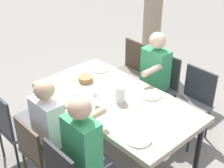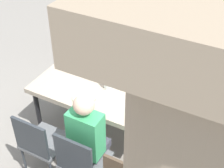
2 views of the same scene
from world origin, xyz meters
The scene contains 25 objects.
ground_plane centered at (0.00, 0.00, 0.00)m, with size 16.00×16.00×0.00m, color gray.
dining_table centered at (0.00, 0.00, 0.71)m, with size 1.86×0.99×0.77m.
chair_west_north centered at (-0.67, 0.92, 0.54)m, with size 0.44×0.44×0.93m.
chair_west_south centered at (-0.67, -0.92, 0.54)m, with size 0.44×0.44×0.95m.
chair_mid_north centered at (-0.13, 0.92, 0.53)m, with size 0.44×0.44×0.92m.
chair_mid_south centered at (-0.13, -0.91, 0.52)m, with size 0.44×0.44×0.88m.
chair_east_north centered at (0.39, 0.92, 0.53)m, with size 0.44×0.44×0.92m.
diner_woman_green centered at (-0.13, -0.73, 0.68)m, with size 0.35×0.49×1.27m.
diner_man_white centered at (0.39, -0.73, 0.71)m, with size 0.35×0.49×1.33m.
diner_guest_third centered at (-0.13, 0.74, 0.69)m, with size 0.34×0.49×1.30m.
plate_0 centered at (-0.64, 0.32, 0.78)m, with size 0.23×0.23×0.02m.
fork_0 centered at (-0.79, 0.32, 0.78)m, with size 0.02×0.17×0.01m, color silver.
spoon_0 centered at (-0.49, 0.32, 0.78)m, with size 0.02×0.17×0.01m, color silver.
plate_1 centered at (-0.24, -0.33, 0.78)m, with size 0.24×0.24×0.02m.
wine_glass_1 centered at (-0.08, -0.23, 0.89)m, with size 0.07×0.07×0.16m.
fork_1 centered at (-0.39, -0.33, 0.78)m, with size 0.02×0.17×0.01m, color silver.
spoon_1 centered at (-0.09, -0.33, 0.78)m, with size 0.02×0.17×0.01m, color silver.
plate_2 centered at (0.22, 0.33, 0.78)m, with size 0.23×0.23×0.02m.
fork_2 centered at (0.07, 0.33, 0.78)m, with size 0.02×0.17×0.01m, color silver.
spoon_2 centered at (0.37, 0.33, 0.78)m, with size 0.02×0.17×0.01m, color silver.
plate_3 centered at (0.64, -0.32, 0.78)m, with size 0.25×0.25×0.02m.
fork_3 centered at (0.49, -0.32, 0.78)m, with size 0.02×0.17×0.01m, color silver.
spoon_3 centered at (0.79, -0.32, 0.78)m, with size 0.02×0.17×0.01m, color silver.
water_pitcher centered at (0.05, 0.01, 0.85)m, with size 0.11×0.11×0.18m.
bread_basket centered at (-0.53, 0.00, 0.80)m, with size 0.17×0.17×0.06m, color #9E7547.
Camera 1 is at (2.21, -2.12, 2.78)m, focal length 53.53 mm.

